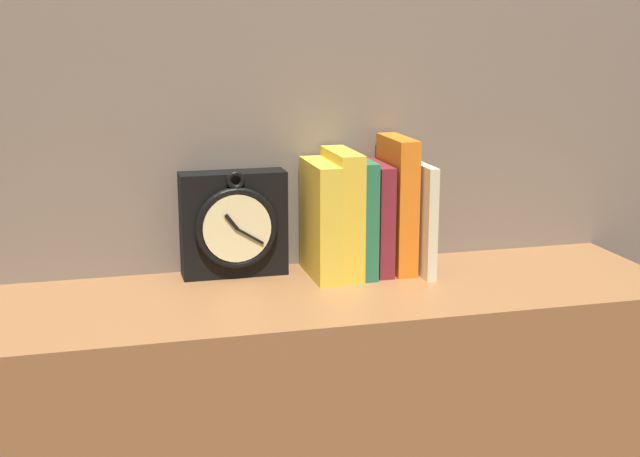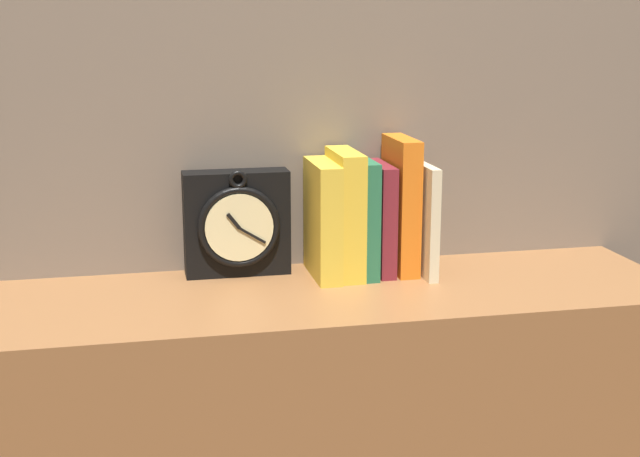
{
  "view_description": "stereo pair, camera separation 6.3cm",
  "coord_description": "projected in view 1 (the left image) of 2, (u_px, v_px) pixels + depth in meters",
  "views": [
    {
      "loc": [
        -0.35,
        -1.32,
        1.21
      ],
      "look_at": [
        0.0,
        0.0,
        0.89
      ],
      "focal_mm": 50.0,
      "sensor_mm": 36.0,
      "label": 1
    },
    {
      "loc": [
        -0.29,
        -1.34,
        1.21
      ],
      "look_at": [
        0.0,
        0.0,
        0.89
      ],
      "focal_mm": 50.0,
      "sensor_mm": 36.0,
      "label": 2
    }
  ],
  "objects": [
    {
      "name": "clock",
      "position": [
        234.0,
        224.0,
        1.5
      ],
      "size": [
        0.18,
        0.07,
        0.19
      ],
      "color": "black",
      "rests_on": "bookshelf"
    },
    {
      "name": "book_slot0_yellow",
      "position": [
        320.0,
        220.0,
        1.5
      ],
      "size": [
        0.04,
        0.14,
        0.2
      ],
      "color": "gold",
      "rests_on": "bookshelf"
    },
    {
      "name": "book_slot1_yellow",
      "position": [
        342.0,
        213.0,
        1.51
      ],
      "size": [
        0.04,
        0.14,
        0.21
      ],
      "color": "yellow",
      "rests_on": "bookshelf"
    },
    {
      "name": "book_slot2_green",
      "position": [
        361.0,
        216.0,
        1.52
      ],
      "size": [
        0.02,
        0.14,
        0.2
      ],
      "color": "#276B46",
      "rests_on": "bookshelf"
    },
    {
      "name": "book_slot3_maroon",
      "position": [
        376.0,
        217.0,
        1.53
      ],
      "size": [
        0.03,
        0.13,
        0.19
      ],
      "color": "maroon",
      "rests_on": "bookshelf"
    },
    {
      "name": "book_slot4_orange",
      "position": [
        397.0,
        204.0,
        1.53
      ],
      "size": [
        0.04,
        0.13,
        0.23
      ],
      "color": "orange",
      "rests_on": "bookshelf"
    },
    {
      "name": "book_slot5_cream",
      "position": [
        417.0,
        216.0,
        1.53
      ],
      "size": [
        0.02,
        0.16,
        0.19
      ],
      "color": "beige",
      "rests_on": "bookshelf"
    }
  ]
}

